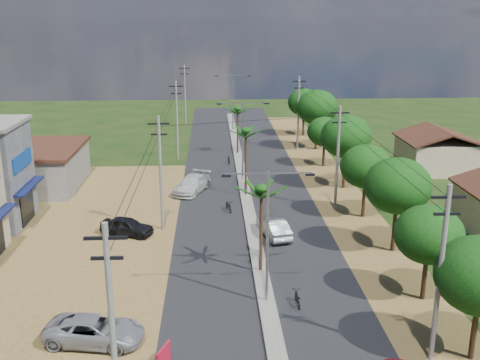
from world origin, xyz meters
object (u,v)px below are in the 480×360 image
at_px(moto_rider_east, 297,299).
at_px(roadside_sign, 164,358).
at_px(car_parked_silver, 95,331).
at_px(car_silver_mid, 274,228).
at_px(car_parked_dark, 127,227).
at_px(car_white_far, 192,184).

bearing_deg(moto_rider_east, roadside_sign, 36.75).
bearing_deg(car_parked_silver, moto_rider_east, -63.48).
distance_m(car_silver_mid, roadside_sign, 17.50).
height_order(car_parked_silver, roadside_sign, car_parked_silver).
distance_m(car_parked_dark, roadside_sign, 17.40).
height_order(car_parked_dark, moto_rider_east, car_parked_dark).
bearing_deg(roadside_sign, car_white_far, 109.50).
xyz_separation_m(car_parked_dark, roadside_sign, (4.11, -16.91, -0.13)).
bearing_deg(roadside_sign, car_parked_silver, 168.81).
bearing_deg(car_white_far, moto_rider_east, -51.30).
bearing_deg(car_silver_mid, car_parked_dark, -17.81).
bearing_deg(car_white_far, roadside_sign, -69.57).
xyz_separation_m(car_silver_mid, car_parked_silver, (-10.68, -13.76, -0.01)).
bearing_deg(car_silver_mid, moto_rider_east, 78.04).
bearing_deg(car_white_far, car_silver_mid, -38.66).
bearing_deg(car_parked_silver, car_silver_mid, -28.10).
distance_m(car_parked_silver, roadside_sign, 4.33).
height_order(car_parked_dark, roadside_sign, car_parked_dark).
relative_size(car_parked_dark, roadside_sign, 3.11).
relative_size(car_silver_mid, car_white_far, 0.81).
xyz_separation_m(car_parked_silver, roadside_sign, (3.68, -2.28, -0.14)).
relative_size(car_parked_silver, car_parked_dark, 1.24).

